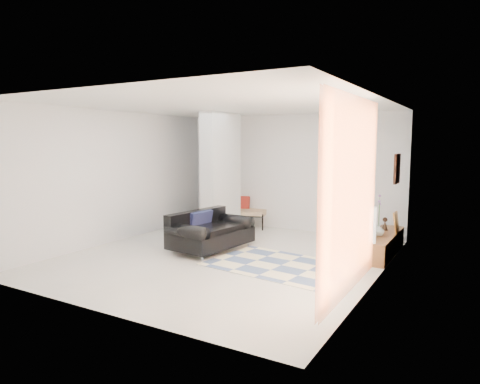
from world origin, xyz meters
The scene contains 17 objects.
floor centered at (0.00, 0.00, 0.00)m, with size 6.00×6.00×0.00m, color beige.
ceiling centered at (0.00, 0.00, 2.80)m, with size 6.00×6.00×0.00m, color white.
wall_back centered at (0.00, 3.00, 1.40)m, with size 6.00×6.00×0.00m, color silver.
wall_front centered at (0.00, -3.00, 1.40)m, with size 6.00×6.00×0.00m, color silver.
wall_left centered at (-2.75, 0.00, 1.40)m, with size 6.00×6.00×0.00m, color silver.
wall_right centered at (2.75, 0.00, 1.40)m, with size 6.00×6.00×0.00m, color silver.
partition_column centered at (-1.10, 1.60, 1.40)m, with size 0.35×1.20×2.80m, color #B5BBBD.
hallway_door centered at (-2.10, 2.96, 1.02)m, with size 0.85×0.06×2.04m, color white.
curtain centered at (2.67, -1.15, 1.45)m, with size 2.55×2.55×0.00m, color #FF7F43.
wall_art centered at (2.72, 1.66, 1.65)m, with size 0.04×0.45×0.55m, color #38190F.
media_console centered at (2.52, 1.66, 0.20)m, with size 0.45×1.93×0.80m.
loveseat centered at (-0.58, 0.33, 0.35)m, with size 1.18×1.78×0.76m.
daybed centered at (-1.43, 2.62, 0.42)m, with size 1.86×1.20×0.77m.
area_rug centered at (1.15, 0.00, 0.01)m, with size 2.49×1.66×0.01m, color beige.
cylinder_lamp centered at (2.50, 0.82, 0.72)m, with size 0.12×0.12×0.63m, color white.
bronze_figurine centered at (2.47, 2.03, 0.53)m, with size 0.13×0.13×0.25m, color #301F15, non-canonical shape.
vase centered at (2.47, 1.46, 0.51)m, with size 0.21×0.21×0.22m, color #B9C4BE.
Camera 1 is at (4.13, -6.62, 2.14)m, focal length 32.00 mm.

